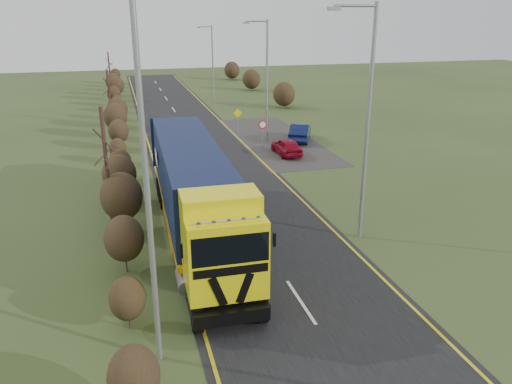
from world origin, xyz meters
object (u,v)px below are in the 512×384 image
object	(u,v)px
lorry	(194,189)
car_red_hatchback	(286,147)
streetlight_near	(365,116)
speed_sign	(263,130)
car_blue_sedan	(300,132)

from	to	relation	value
lorry	car_red_hatchback	bearing A→B (deg)	57.06
streetlight_near	speed_sign	world-z (taller)	streetlight_near
streetlight_near	car_blue_sedan	bearing A→B (deg)	77.90
car_blue_sedan	streetlight_near	size ratio (longest dim) A/B	0.42
car_red_hatchback	car_blue_sedan	world-z (taller)	car_blue_sedan
streetlight_near	lorry	bearing A→B (deg)	166.11
car_red_hatchback	streetlight_near	bearing A→B (deg)	83.16
lorry	car_red_hatchback	world-z (taller)	lorry
car_blue_sedan	speed_sign	size ratio (longest dim) A/B	1.86
streetlight_near	speed_sign	distance (m)	16.84
car_red_hatchback	speed_sign	world-z (taller)	speed_sign
lorry	car_blue_sedan	bearing A→B (deg)	57.37
car_blue_sedan	streetlight_near	xyz separation A→B (m)	(-3.95, -18.43, 5.02)
car_red_hatchback	speed_sign	bearing A→B (deg)	-52.64
car_blue_sedan	car_red_hatchback	bearing A→B (deg)	82.38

